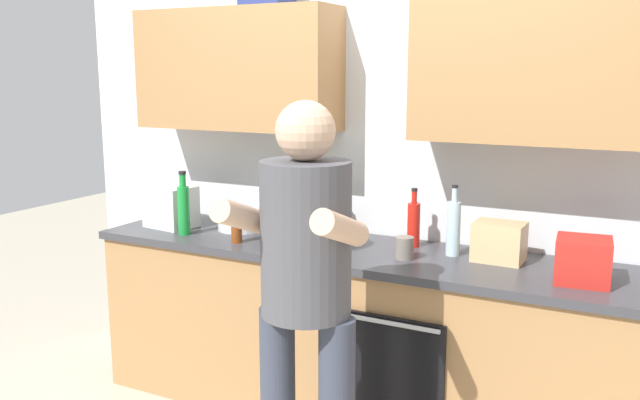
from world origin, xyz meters
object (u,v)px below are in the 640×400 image
bottle_water (453,227)px  knife_block (327,217)px  bottle_soda (184,208)px  grocery_bag_crisps (583,260)px  bottle_hotsauce (414,223)px  grocery_bag_bread (499,242)px  cup_stoneware (404,248)px  grocery_bag_produce (171,207)px  cup_coffee (575,253)px  mixing_bowl (242,221)px  potted_herb (320,215)px  bottle_wine (293,208)px  person_standing (305,283)px  bottle_vinegar (237,228)px

bottle_water → knife_block: bearing=175.3°
bottle_soda → grocery_bag_crisps: 2.01m
bottle_hotsauce → grocery_bag_bread: bottle_hotsauce is taller
cup_stoneware → grocery_bag_produce: grocery_bag_produce is taller
cup_coffee → mixing_bowl: (-1.74, -0.12, -0.00)m
grocery_bag_crisps → bottle_soda: bearing=-177.4°
potted_herb → grocery_bag_bread: (0.82, 0.23, -0.09)m
bottle_wine → potted_herb: (0.34, -0.33, 0.06)m
bottle_wine → bottle_water: (0.94, -0.11, 0.01)m
bottle_wine → grocery_bag_produce: bearing=-159.3°
person_standing → cup_coffee: 1.34m
bottle_soda → grocery_bag_produce: bearing=147.7°
bottle_soda → knife_block: 0.77m
cup_coffee → knife_block: knife_block is taller
bottle_soda → knife_block: bottle_soda is taller
bottle_water → grocery_bag_crisps: bearing=-15.2°
person_standing → cup_stoneware: person_standing is taller
grocery_bag_bread → grocery_bag_produce: size_ratio=0.89×
bottle_hotsauce → grocery_bag_bread: (0.44, -0.07, -0.03)m
grocery_bag_produce → person_standing: bearing=-31.7°
cup_stoneware → grocery_bag_produce: (-1.40, 0.03, 0.06)m
mixing_bowl → grocery_bag_bread: 1.42m
person_standing → bottle_hotsauce: bearing=86.1°
bottle_wine → bottle_water: size_ratio=0.82×
grocery_bag_produce → grocery_bag_crisps: bearing=-0.6°
grocery_bag_produce → bottle_hotsauce: bearing=8.7°
knife_block → grocery_bag_produce: (-0.88, -0.20, 0.01)m
bottle_water → potted_herb: bottle_water is taller
person_standing → bottle_hotsauce: (0.07, 1.01, 0.03)m
person_standing → potted_herb: (-0.31, 0.71, 0.10)m
cup_stoneware → cup_coffee: size_ratio=1.02×
bottle_soda → cup_coffee: (1.95, 0.36, -0.10)m
mixing_bowl → knife_block: knife_block is taller
person_standing → grocery_bag_produce: person_standing is taller
bottle_vinegar → potted_herb: potted_herb is taller
person_standing → bottle_soda: person_standing is taller
bottle_water → knife_block: (-0.70, 0.06, -0.03)m
potted_herb → grocery_bag_crisps: bearing=3.1°
person_standing → bottle_water: person_standing is taller
person_standing → knife_block: size_ratio=6.27×
cup_stoneware → cup_coffee: bearing=20.8°
potted_herb → grocery_bag_bread: 0.85m
bottle_wine → bottle_hotsauce: size_ratio=0.94×
bottle_wine → potted_herb: potted_herb is taller
bottle_soda → cup_coffee: bottle_soda is taller
bottle_soda → bottle_hotsauce: bottle_soda is taller
bottle_wine → grocery_bag_crisps: bearing=-9.9°
bottle_hotsauce → grocery_bag_bread: bearing=-8.9°
bottle_hotsauce → bottle_vinegar: bearing=-157.7°
bottle_water → cup_coffee: 0.56m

